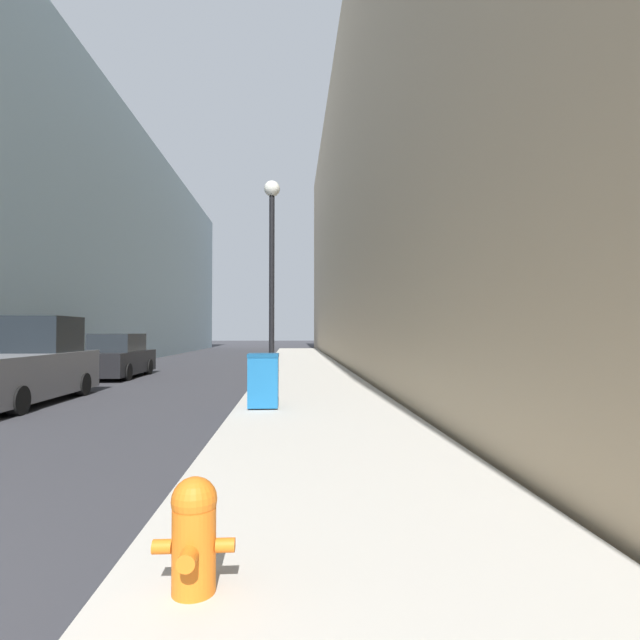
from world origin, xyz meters
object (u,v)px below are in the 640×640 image
at_px(lamppost, 272,258).
at_px(fire_hydrant, 194,532).
at_px(pickup_truck, 17,367).
at_px(trash_bin, 263,380).
at_px(parked_sedan_near, 118,358).

bearing_deg(lamppost, fire_hydrant, -90.00).
height_order(fire_hydrant, pickup_truck, pickup_truck).
distance_m(fire_hydrant, lamppost, 12.57).
xyz_separation_m(fire_hydrant, trash_bin, (0.00, 7.66, 0.23)).
bearing_deg(lamppost, parked_sedan_near, 142.20).
xyz_separation_m(trash_bin, pickup_truck, (-6.31, 2.11, 0.16)).
distance_m(pickup_truck, parked_sedan_near, 7.14).
xyz_separation_m(lamppost, parked_sedan_near, (-6.26, 4.86, -3.29)).
bearing_deg(parked_sedan_near, trash_bin, -55.91).
xyz_separation_m(lamppost, pickup_truck, (-6.31, -2.28, -3.16)).
bearing_deg(fire_hydrant, lamppost, 90.00).
bearing_deg(parked_sedan_near, fire_hydrant, -69.68).
xyz_separation_m(fire_hydrant, pickup_truck, (-6.31, 9.77, 0.38)).
distance_m(trash_bin, lamppost, 5.51).
bearing_deg(lamppost, trash_bin, -89.97).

